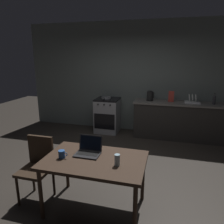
% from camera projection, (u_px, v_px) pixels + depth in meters
% --- Properties ---
extents(ground_plane, '(12.00, 12.00, 0.00)m').
position_uv_depth(ground_plane, '(108.00, 172.00, 3.71)').
color(ground_plane, '#2D2823').
extents(back_wall, '(6.40, 0.10, 2.84)m').
position_uv_depth(back_wall, '(144.00, 78.00, 5.48)').
color(back_wall, '#5B6461').
rests_on(back_wall, ground_plane).
extents(kitchen_counter, '(2.16, 0.64, 0.90)m').
position_uv_depth(kitchen_counter, '(178.00, 120.00, 5.17)').
color(kitchen_counter, '#282623').
rests_on(kitchen_counter, ground_plane).
extents(stove_oven, '(0.60, 0.62, 0.90)m').
position_uv_depth(stove_oven, '(108.00, 115.00, 5.62)').
color(stove_oven, gray).
rests_on(stove_oven, ground_plane).
extents(dining_table, '(1.27, 0.81, 0.72)m').
position_uv_depth(dining_table, '(95.00, 164.00, 2.66)').
color(dining_table, '#332319').
rests_on(dining_table, ground_plane).
extents(chair, '(0.40, 0.40, 0.90)m').
position_uv_depth(chair, '(38.00, 164.00, 2.93)').
color(chair, '#2D2116').
rests_on(chair, ground_plane).
extents(laptop, '(0.32, 0.26, 0.22)m').
position_uv_depth(laptop, '(88.00, 151.00, 2.76)').
color(laptop, '#232326').
rests_on(laptop, dining_table).
extents(electric_kettle, '(0.19, 0.17, 0.25)m').
position_uv_depth(electric_kettle, '(150.00, 96.00, 5.20)').
color(electric_kettle, black).
rests_on(electric_kettle, kitchen_counter).
extents(bottle, '(0.07, 0.07, 0.26)m').
position_uv_depth(bottle, '(214.00, 99.00, 4.79)').
color(bottle, '#2D2D33').
rests_on(bottle, kitchen_counter).
extents(frying_pan, '(0.25, 0.42, 0.05)m').
position_uv_depth(frying_pan, '(106.00, 98.00, 5.48)').
color(frying_pan, gray).
rests_on(frying_pan, stove_oven).
extents(coffee_mug, '(0.12, 0.08, 0.10)m').
position_uv_depth(coffee_mug, '(62.00, 154.00, 2.65)').
color(coffee_mug, '#264C8C').
rests_on(coffee_mug, dining_table).
extents(drinking_glass, '(0.06, 0.06, 0.14)m').
position_uv_depth(drinking_glass, '(117.00, 160.00, 2.46)').
color(drinking_glass, '#99B7C6').
rests_on(drinking_glass, dining_table).
extents(cereal_box, '(0.13, 0.05, 0.26)m').
position_uv_depth(cereal_box, '(171.00, 96.00, 5.09)').
color(cereal_box, '#B2382D').
rests_on(cereal_box, kitchen_counter).
extents(dish_rack, '(0.34, 0.26, 0.21)m').
position_uv_depth(dish_rack, '(192.00, 101.00, 4.97)').
color(dish_rack, silver).
rests_on(dish_rack, kitchen_counter).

